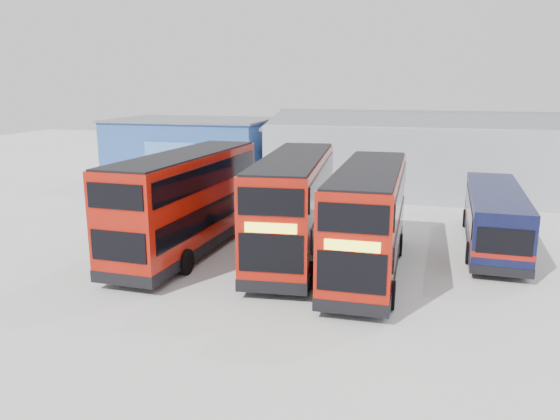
% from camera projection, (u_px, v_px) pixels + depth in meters
% --- Properties ---
extents(ground_plane, '(120.00, 120.00, 0.00)m').
position_uv_depth(ground_plane, '(324.00, 269.00, 23.61)').
color(ground_plane, '#B0B0AB').
rests_on(ground_plane, ground).
extents(office_block, '(12.30, 8.32, 5.12)m').
position_uv_depth(office_block, '(193.00, 151.00, 43.49)').
color(office_block, navy).
rests_on(office_block, ground).
extents(maintenance_shed, '(30.50, 12.00, 5.89)m').
position_uv_depth(maintenance_shed, '(483.00, 157.00, 39.82)').
color(maintenance_shed, '#9399A0').
rests_on(maintenance_shed, ground).
extents(double_decker_left, '(3.23, 11.33, 4.74)m').
position_uv_depth(double_decker_left, '(187.00, 204.00, 25.43)').
color(double_decker_left, '#991308').
rests_on(double_decker_left, ground).
extents(double_decker_centre, '(3.67, 11.31, 4.70)m').
position_uv_depth(double_decker_centre, '(293.00, 208.00, 24.77)').
color(double_decker_centre, '#991308').
rests_on(double_decker_centre, ground).
extents(double_decker_right, '(2.81, 10.74, 4.52)m').
position_uv_depth(double_decker_right, '(368.00, 221.00, 22.71)').
color(double_decker_right, '#991308').
rests_on(double_decker_right, ground).
extents(single_decker_blue, '(2.88, 10.70, 2.88)m').
position_uv_depth(single_decker_blue, '(494.00, 219.00, 26.45)').
color(single_decker_blue, black).
rests_on(single_decker_blue, ground).
extents(panel_van, '(2.95, 5.09, 2.09)m').
position_uv_depth(panel_van, '(138.00, 175.00, 40.51)').
color(panel_van, white).
rests_on(panel_van, ground).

